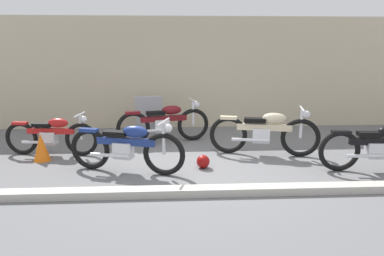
{
  "coord_description": "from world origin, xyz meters",
  "views": [
    {
      "loc": [
        -0.46,
        -6.19,
        2.17
      ],
      "look_at": [
        -0.07,
        0.88,
        0.55
      ],
      "focal_mm": 32.89,
      "sensor_mm": 36.0,
      "label": 1
    }
  ],
  "objects": [
    {
      "name": "building_wall",
      "position": [
        0.0,
        3.55,
        1.49
      ],
      "size": [
        18.0,
        0.3,
        2.99
      ],
      "primitive_type": "cube",
      "color": "beige",
      "rests_on": "ground_plane"
    },
    {
      "name": "motorcycle_red",
      "position": [
        -2.95,
        0.93,
        0.42
      ],
      "size": [
        1.95,
        0.55,
        0.88
      ],
      "rotation": [
        0.0,
        0.0,
        -0.13
      ],
      "color": "black",
      "rests_on": "ground_plane"
    },
    {
      "name": "motorcycle_blue",
      "position": [
        -1.28,
        -0.19,
        0.47
      ],
      "size": [
        2.1,
        0.84,
        0.97
      ],
      "rotation": [
        0.0,
        0.0,
        -0.29
      ],
      "color": "black",
      "rests_on": "ground_plane"
    },
    {
      "name": "curb_strip",
      "position": [
        0.0,
        -1.26,
        0.06
      ],
      "size": [
        18.0,
        0.24,
        0.12
      ],
      "primitive_type": "cube",
      "color": "#B7B2A8",
      "rests_on": "ground_plane"
    },
    {
      "name": "motorcycle_black",
      "position": [
        3.2,
        -0.39,
        0.46
      ],
      "size": [
        2.12,
        0.59,
        0.95
      ],
      "rotation": [
        0.0,
        0.0,
        -0.07
      ],
      "color": "black",
      "rests_on": "ground_plane"
    },
    {
      "name": "stone_marker",
      "position": [
        -1.06,
        2.57,
        0.5
      ],
      "size": [
        0.7,
        0.26,
        0.99
      ],
      "primitive_type": "cube",
      "rotation": [
        0.0,
        0.0,
        0.09
      ],
      "color": "#9E9EA3",
      "rests_on": "ground_plane"
    },
    {
      "name": "motorcycle_maroon",
      "position": [
        -0.66,
        1.8,
        0.47
      ],
      "size": [
        2.15,
        0.78,
        0.98
      ],
      "rotation": [
        0.0,
        0.0,
        0.24
      ],
      "color": "black",
      "rests_on": "ground_plane"
    },
    {
      "name": "motorcycle_cream",
      "position": [
        1.42,
        0.7,
        0.48
      ],
      "size": [
        2.21,
        0.77,
        1.01
      ],
      "rotation": [
        0.0,
        0.0,
        -0.22
      ],
      "color": "black",
      "rests_on": "ground_plane"
    },
    {
      "name": "helmet",
      "position": [
        0.08,
        -0.04,
        0.12
      ],
      "size": [
        0.24,
        0.24,
        0.24
      ],
      "primitive_type": "sphere",
      "color": "maroon",
      "rests_on": "ground_plane"
    },
    {
      "name": "ground_plane",
      "position": [
        0.0,
        0.0,
        0.0
      ],
      "size": [
        40.0,
        40.0,
        0.0
      ],
      "primitive_type": "plane",
      "color": "slate"
    },
    {
      "name": "traffic_cone",
      "position": [
        -3.04,
        0.56,
        0.28
      ],
      "size": [
        0.32,
        0.32,
        0.55
      ],
      "primitive_type": "cone",
      "color": "orange",
      "rests_on": "ground_plane"
    }
  ]
}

